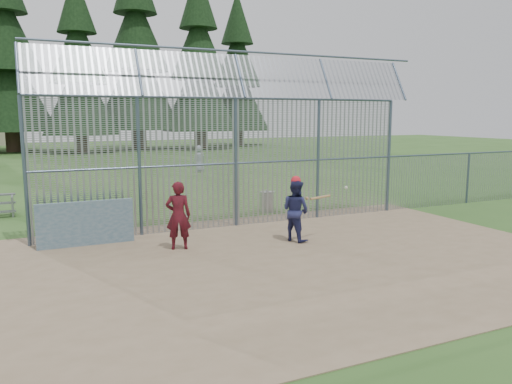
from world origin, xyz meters
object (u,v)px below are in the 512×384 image
trash_can (267,201)px  batter (296,210)px  dugout_wall (86,223)px  onlooker (178,215)px

trash_can → batter: bearing=-105.5°
dugout_wall → batter: batter is taller
dugout_wall → trash_can: dugout_wall is taller
batter → trash_can: bearing=-37.4°
onlooker → trash_can: 5.76m
batter → dugout_wall: bearing=48.7°
dugout_wall → trash_can: bearing=19.5°
batter → onlooker: 3.24m
onlooker → trash_can: (4.37, 3.71, -0.53)m
batter → onlooker: bearing=59.5°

